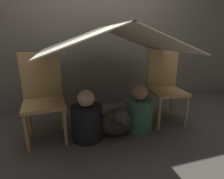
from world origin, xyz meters
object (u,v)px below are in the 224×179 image
(person_front, at_px, (87,120))
(chair_left, at_px, (43,94))
(person_second, at_px, (139,112))
(dog, at_px, (117,121))
(chair_right, at_px, (165,84))

(person_front, bearing_deg, chair_left, 157.38)
(person_second, relative_size, dog, 1.39)
(chair_left, bearing_deg, chair_right, -4.06)
(chair_right, xyz_separation_m, dog, (-0.76, -0.23, -0.34))
(chair_right, xyz_separation_m, person_second, (-0.46, -0.18, -0.28))
(chair_left, height_order, chair_right, same)
(person_front, relative_size, person_second, 0.99)
(chair_right, bearing_deg, person_second, -152.51)
(person_front, distance_m, dog, 0.35)
(chair_left, height_order, person_second, chair_left)
(chair_left, height_order, person_front, chair_left)
(chair_right, height_order, person_front, chair_right)
(chair_right, height_order, dog, chair_right)
(person_front, bearing_deg, chair_right, 9.58)
(chair_left, relative_size, person_front, 1.66)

